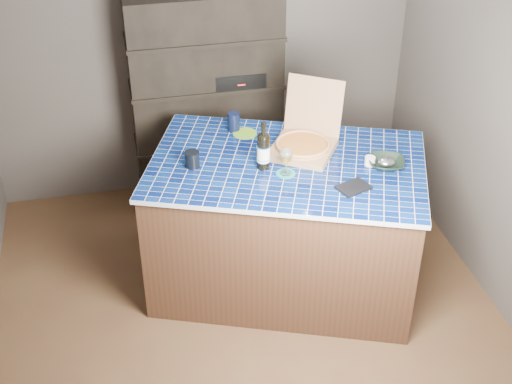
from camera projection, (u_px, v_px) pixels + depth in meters
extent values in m
plane|color=#503B22|center=(246.00, 309.00, 5.06)|extent=(3.50, 3.50, 0.00)
plane|color=#4C4742|center=(201.00, 50.00, 5.79)|extent=(3.50, 0.00, 3.50)
plane|color=#4C4742|center=(329.00, 369.00, 2.94)|extent=(3.50, 0.00, 3.50)
plane|color=#4C4742|center=(505.00, 128.00, 4.68)|extent=(0.00, 3.50, 3.50)
cube|color=black|center=(207.00, 101.00, 5.81)|extent=(1.20, 0.40, 1.80)
cube|color=black|center=(238.00, 75.00, 5.69)|extent=(0.40, 0.32, 0.12)
cube|color=#3F2718|center=(285.00, 226.00, 5.07)|extent=(2.07, 1.69, 0.97)
cube|color=#041345|center=(287.00, 165.00, 4.79)|extent=(2.13, 1.74, 0.03)
cube|color=tan|center=(302.00, 149.00, 4.89)|extent=(0.56, 0.56, 0.05)
cube|color=tan|center=(314.00, 106.00, 4.95)|extent=(0.39, 0.30, 0.40)
cylinder|color=#BF7F4F|center=(303.00, 146.00, 4.87)|extent=(0.37, 0.37, 0.01)
cylinder|color=maroon|center=(303.00, 144.00, 4.86)|extent=(0.33, 0.33, 0.01)
torus|color=#BF7F4F|center=(303.00, 144.00, 4.86)|extent=(0.38, 0.38, 0.02)
cylinder|color=black|center=(263.00, 152.00, 4.67)|extent=(0.08, 0.08, 0.23)
ellipsoid|color=black|center=(263.00, 137.00, 4.60)|extent=(0.08, 0.08, 0.05)
cylinder|color=black|center=(264.00, 129.00, 4.57)|extent=(0.03, 0.03, 0.09)
cylinder|color=white|center=(263.00, 154.00, 4.67)|extent=(0.09, 0.09, 0.11)
cylinder|color=#3B8CCA|center=(263.00, 158.00, 4.69)|extent=(0.09, 0.09, 0.01)
cylinder|color=#3B8CCA|center=(263.00, 147.00, 4.64)|extent=(0.09, 0.09, 0.01)
cylinder|color=#19827A|center=(286.00, 174.00, 4.66)|extent=(0.13, 0.13, 0.01)
cylinder|color=white|center=(286.00, 173.00, 4.66)|extent=(0.07, 0.07, 0.01)
cylinder|color=white|center=(286.00, 167.00, 4.64)|extent=(0.01, 0.01, 0.08)
ellipsoid|color=white|center=(286.00, 156.00, 4.59)|extent=(0.08, 0.08, 0.11)
cylinder|color=#C18D1E|center=(286.00, 157.00, 4.60)|extent=(0.07, 0.07, 0.05)
cylinder|color=white|center=(286.00, 153.00, 4.58)|extent=(0.07, 0.07, 0.02)
cylinder|color=black|center=(192.00, 159.00, 4.71)|extent=(0.10, 0.10, 0.11)
cube|color=black|center=(354.00, 187.00, 4.52)|extent=(0.24, 0.20, 0.02)
imported|color=black|center=(386.00, 163.00, 4.72)|extent=(0.30, 0.30, 0.06)
ellipsoid|color=#A5A3AE|center=(387.00, 162.00, 4.72)|extent=(0.12, 0.10, 0.05)
cylinder|color=white|center=(370.00, 161.00, 4.74)|extent=(0.07, 0.07, 0.06)
cylinder|color=black|center=(234.00, 122.00, 5.13)|extent=(0.09, 0.09, 0.14)
cylinder|color=#67A824|center=(245.00, 133.00, 5.12)|extent=(0.17, 0.17, 0.01)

